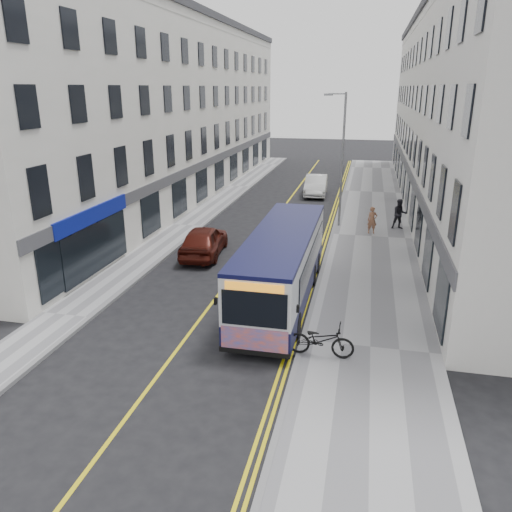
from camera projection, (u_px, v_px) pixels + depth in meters
The scene contains 17 objects.
ground at pixel (202, 316), 18.94m from camera, with size 140.00×140.00×0.00m, color black.
pavement_east at pixel (372, 237), 28.72m from camera, with size 4.50×64.00×0.12m, color #969699.
pavement_west at pixel (187, 226), 31.04m from camera, with size 2.00×64.00×0.12m, color #969699.
kerb_east at pixel (332, 235), 29.18m from camera, with size 0.18×64.00×0.13m, color slate.
kerb_west at pixel (202, 227), 30.84m from camera, with size 0.18×64.00×0.13m, color slate.
road_centre_line at pixel (265, 232), 30.03m from camera, with size 0.12×64.00×0.01m, color yellow.
road_dbl_yellow_inner at pixel (324, 235), 29.30m from camera, with size 0.10×64.00×0.01m, color yellow.
road_dbl_yellow_outer at pixel (328, 235), 29.26m from camera, with size 0.10×64.00×0.01m, color yellow.
terrace_east at pixel (458, 114), 33.89m from camera, with size 6.00×46.00×13.00m, color silver.
terrace_west at pixel (174, 111), 38.12m from camera, with size 6.00×46.00×13.00m, color silver.
streetlamp at pixel (341, 156), 29.61m from camera, with size 1.32×0.18×8.00m.
city_bus at pixel (282, 264), 19.84m from camera, with size 2.35×10.03×2.91m.
bicycle at pixel (321, 340), 15.76m from camera, with size 0.74×2.11×1.11m, color black.
pedestrian_near at pixel (372, 220), 29.05m from camera, with size 0.57×0.38×1.57m, color #925F42.
pedestrian_far at pixel (400, 214), 29.96m from camera, with size 0.88×0.68×1.80m, color black.
car_white at pixel (316, 185), 39.99m from camera, with size 1.66×4.77×1.57m, color silver.
car_maroon at pixel (204, 241), 25.57m from camera, with size 1.86×4.63×1.58m, color #47120B.
Camera 1 is at (5.75, -16.34, 8.25)m, focal length 35.00 mm.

